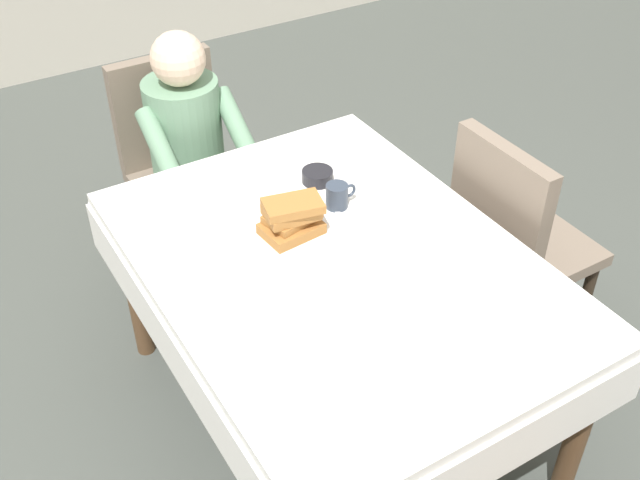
{
  "coord_description": "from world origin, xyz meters",
  "views": [
    {
      "loc": [
        -1.0,
        -1.54,
        2.25
      ],
      "look_at": [
        -0.03,
        0.05,
        0.79
      ],
      "focal_mm": 43.1,
      "sensor_mm": 36.0,
      "label": 1
    }
  ],
  "objects_px": {
    "syrup_pitcher": "(194,235)",
    "fork_left_of_plate": "(243,256)",
    "knife_right_of_plate": "(346,219)",
    "spoon_near_edge": "(337,299)",
    "chair_diner": "(178,153)",
    "plate_breakfast": "(293,232)",
    "bowl_butter": "(317,176)",
    "breakfast_stack": "(292,217)",
    "cup_coffee": "(337,196)",
    "diner_person": "(189,141)",
    "chair_right_side": "(513,234)",
    "dining_table_main": "(336,281)"
  },
  "relations": [
    {
      "from": "syrup_pitcher",
      "to": "spoon_near_edge",
      "type": "xyz_separation_m",
      "value": [
        0.25,
        -0.45,
        -0.04
      ]
    },
    {
      "from": "syrup_pitcher",
      "to": "fork_left_of_plate",
      "type": "distance_m",
      "value": 0.17
    },
    {
      "from": "dining_table_main",
      "to": "bowl_butter",
      "type": "xyz_separation_m",
      "value": [
        0.17,
        0.4,
        0.11
      ]
    },
    {
      "from": "chair_right_side",
      "to": "spoon_near_edge",
      "type": "bearing_deg",
      "value": -79.76
    },
    {
      "from": "chair_right_side",
      "to": "breakfast_stack",
      "type": "xyz_separation_m",
      "value": [
        -0.83,
        0.17,
        0.28
      ]
    },
    {
      "from": "cup_coffee",
      "to": "bowl_butter",
      "type": "distance_m",
      "value": 0.17
    },
    {
      "from": "chair_diner",
      "to": "bowl_butter",
      "type": "relative_size",
      "value": 8.45
    },
    {
      "from": "dining_table_main",
      "to": "spoon_near_edge",
      "type": "relative_size",
      "value": 10.16
    },
    {
      "from": "plate_breakfast",
      "to": "bowl_butter",
      "type": "bearing_deg",
      "value": 44.32
    },
    {
      "from": "cup_coffee",
      "to": "breakfast_stack",
      "type": "bearing_deg",
      "value": -163.08
    },
    {
      "from": "chair_right_side",
      "to": "cup_coffee",
      "type": "xyz_separation_m",
      "value": [
        -0.62,
        0.24,
        0.25
      ]
    },
    {
      "from": "breakfast_stack",
      "to": "spoon_near_edge",
      "type": "bearing_deg",
      "value": -96.88
    },
    {
      "from": "chair_diner",
      "to": "knife_right_of_plate",
      "type": "distance_m",
      "value": 1.05
    },
    {
      "from": "chair_right_side",
      "to": "cup_coffee",
      "type": "relative_size",
      "value": 8.23
    },
    {
      "from": "cup_coffee",
      "to": "fork_left_of_plate",
      "type": "bearing_deg",
      "value": -168.9
    },
    {
      "from": "fork_left_of_plate",
      "to": "cup_coffee",
      "type": "bearing_deg",
      "value": -72.14
    },
    {
      "from": "plate_breakfast",
      "to": "cup_coffee",
      "type": "relative_size",
      "value": 2.48
    },
    {
      "from": "diner_person",
      "to": "bowl_butter",
      "type": "xyz_separation_m",
      "value": [
        0.23,
        -0.61,
        0.09
      ]
    },
    {
      "from": "bowl_butter",
      "to": "syrup_pitcher",
      "type": "bearing_deg",
      "value": -168.18
    },
    {
      "from": "plate_breakfast",
      "to": "cup_coffee",
      "type": "distance_m",
      "value": 0.22
    },
    {
      "from": "cup_coffee",
      "to": "spoon_near_edge",
      "type": "relative_size",
      "value": 0.75
    },
    {
      "from": "chair_diner",
      "to": "breakfast_stack",
      "type": "xyz_separation_m",
      "value": [
        -0.0,
        -1.0,
        0.28
      ]
    },
    {
      "from": "syrup_pitcher",
      "to": "knife_right_of_plate",
      "type": "xyz_separation_m",
      "value": [
        0.48,
        -0.13,
        -0.04
      ]
    },
    {
      "from": "syrup_pitcher",
      "to": "breakfast_stack",
      "type": "bearing_deg",
      "value": -22.8
    },
    {
      "from": "chair_diner",
      "to": "breakfast_stack",
      "type": "bearing_deg",
      "value": 89.98
    },
    {
      "from": "dining_table_main",
      "to": "breakfast_stack",
      "type": "height_order",
      "value": "breakfast_stack"
    },
    {
      "from": "cup_coffee",
      "to": "fork_left_of_plate",
      "type": "xyz_separation_m",
      "value": [
        -0.4,
        -0.08,
        -0.04
      ]
    },
    {
      "from": "chair_right_side",
      "to": "breakfast_stack",
      "type": "relative_size",
      "value": 4.54
    },
    {
      "from": "knife_right_of_plate",
      "to": "spoon_near_edge",
      "type": "height_order",
      "value": "same"
    },
    {
      "from": "cup_coffee",
      "to": "spoon_near_edge",
      "type": "height_order",
      "value": "cup_coffee"
    },
    {
      "from": "dining_table_main",
      "to": "spoon_near_edge",
      "type": "xyz_separation_m",
      "value": [
        -0.1,
        -0.16,
        0.09
      ]
    },
    {
      "from": "cup_coffee",
      "to": "knife_right_of_plate",
      "type": "height_order",
      "value": "cup_coffee"
    },
    {
      "from": "chair_diner",
      "to": "fork_left_of_plate",
      "type": "xyz_separation_m",
      "value": [
        -0.19,
        -1.01,
        0.21
      ]
    },
    {
      "from": "diner_person",
      "to": "knife_right_of_plate",
      "type": "xyz_separation_m",
      "value": [
        0.19,
        -0.85,
        0.07
      ]
    },
    {
      "from": "diner_person",
      "to": "cup_coffee",
      "type": "bearing_deg",
      "value": 105.25
    },
    {
      "from": "chair_diner",
      "to": "fork_left_of_plate",
      "type": "bearing_deg",
      "value": 79.61
    },
    {
      "from": "chair_diner",
      "to": "syrup_pitcher",
      "type": "distance_m",
      "value": 0.95
    },
    {
      "from": "spoon_near_edge",
      "to": "bowl_butter",
      "type": "bearing_deg",
      "value": 67.62
    },
    {
      "from": "breakfast_stack",
      "to": "diner_person",
      "type": "bearing_deg",
      "value": 89.97
    },
    {
      "from": "diner_person",
      "to": "cup_coffee",
      "type": "height_order",
      "value": "diner_person"
    },
    {
      "from": "chair_diner",
      "to": "knife_right_of_plate",
      "type": "bearing_deg",
      "value": 100.92
    },
    {
      "from": "chair_diner",
      "to": "syrup_pitcher",
      "type": "xyz_separation_m",
      "value": [
        -0.29,
        -0.88,
        0.25
      ]
    },
    {
      "from": "plate_breakfast",
      "to": "syrup_pitcher",
      "type": "distance_m",
      "value": 0.31
    },
    {
      "from": "diner_person",
      "to": "syrup_pitcher",
      "type": "xyz_separation_m",
      "value": [
        -0.29,
        -0.72,
        0.11
      ]
    },
    {
      "from": "diner_person",
      "to": "plate_breakfast",
      "type": "xyz_separation_m",
      "value": [
        0.0,
        -0.83,
        0.08
      ]
    },
    {
      "from": "breakfast_stack",
      "to": "spoon_near_edge",
      "type": "distance_m",
      "value": 0.34
    },
    {
      "from": "spoon_near_edge",
      "to": "syrup_pitcher",
      "type": "bearing_deg",
      "value": 122.26
    },
    {
      "from": "breakfast_stack",
      "to": "bowl_butter",
      "type": "height_order",
      "value": "breakfast_stack"
    },
    {
      "from": "diner_person",
      "to": "plate_breakfast",
      "type": "relative_size",
      "value": 4.0
    },
    {
      "from": "spoon_near_edge",
      "to": "knife_right_of_plate",
      "type": "bearing_deg",
      "value": 57.02
    }
  ]
}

